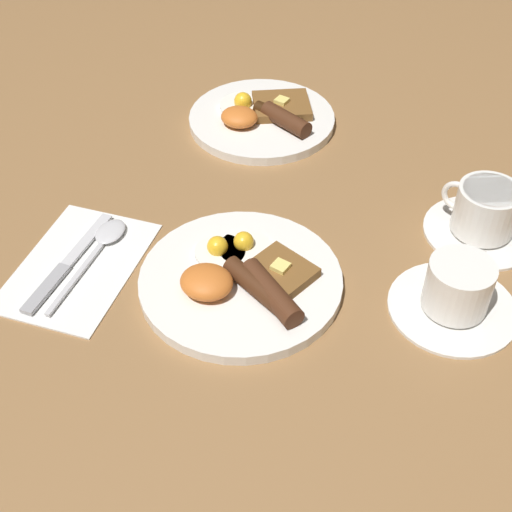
# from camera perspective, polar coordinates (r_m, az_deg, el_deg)

# --- Properties ---
(ground_plane) EXTENTS (3.00, 3.00, 0.00)m
(ground_plane) POSITION_cam_1_polar(r_m,az_deg,el_deg) (0.91, -1.23, -2.35)
(ground_plane) COLOR olive
(breakfast_plate_near) EXTENTS (0.26, 0.26, 0.05)m
(breakfast_plate_near) POSITION_cam_1_polar(r_m,az_deg,el_deg) (0.90, -1.15, -1.87)
(breakfast_plate_near) COLOR white
(breakfast_plate_near) RESTS_ON ground_plane
(breakfast_plate_far) EXTENTS (0.24, 0.24, 0.04)m
(breakfast_plate_far) POSITION_cam_1_polar(r_m,az_deg,el_deg) (1.20, 0.55, 11.05)
(breakfast_plate_far) COLOR white
(breakfast_plate_far) RESTS_ON ground_plane
(teacup_near) EXTENTS (0.16, 0.16, 0.07)m
(teacup_near) POSITION_cam_1_polar(r_m,az_deg,el_deg) (0.90, 15.78, -2.78)
(teacup_near) COLOR white
(teacup_near) RESTS_ON ground_plane
(teacup_far) EXTENTS (0.15, 0.15, 0.08)m
(teacup_far) POSITION_cam_1_polar(r_m,az_deg,el_deg) (1.01, 17.76, 3.16)
(teacup_far) COLOR white
(teacup_far) RESTS_ON ground_plane
(napkin) EXTENTS (0.15, 0.22, 0.01)m
(napkin) POSITION_cam_1_polar(r_m,az_deg,el_deg) (0.96, -14.05, -0.73)
(napkin) COLOR white
(napkin) RESTS_ON ground_plane
(knife) EXTENTS (0.02, 0.20, 0.01)m
(knife) POSITION_cam_1_polar(r_m,az_deg,el_deg) (0.96, -15.07, -0.82)
(knife) COLOR silver
(knife) RESTS_ON napkin
(spoon) EXTENTS (0.04, 0.19, 0.01)m
(spoon) POSITION_cam_1_polar(r_m,az_deg,el_deg) (0.98, -12.08, 1.24)
(spoon) COLOR silver
(spoon) RESTS_ON napkin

